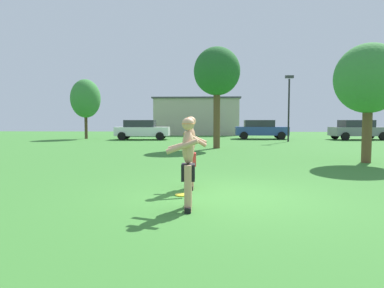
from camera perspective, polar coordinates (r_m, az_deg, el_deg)
The scene contains 12 objects.
ground_plane at distance 7.61m, azimuth 6.01°, elevation -8.36°, with size 80.00×80.00×0.00m, color #38752D.
player_near at distance 8.26m, azimuth -0.13°, elevation -1.07°, with size 0.58×0.64×1.69m.
player_in_black at distance 6.35m, azimuth -0.68°, elevation -2.48°, with size 0.59×0.65×1.67m.
frisbee at distance 7.64m, azimuth -1.64°, elevation -8.19°, with size 0.30×0.30×0.03m, color yellow.
car_gray_near_post at distance 31.41m, azimuth 25.15°, elevation 2.13°, with size 4.45×2.36×1.58m.
car_white_mid_lot at distance 28.93m, azimuth -8.07°, elevation 2.35°, with size 4.34×2.11×1.58m.
car_blue_far_end at distance 30.10m, azimuth 11.02°, elevation 2.37°, with size 4.33×2.08×1.58m.
lamp_post at distance 26.88m, azimuth 15.35°, elevation 6.81°, with size 0.60×0.24×4.81m.
outbuilding_behind_lot at distance 39.07m, azimuth 0.86°, elevation 4.47°, with size 9.03×7.09×3.92m.
tree_left_field at distance 31.12m, azimuth -16.78°, elevation 7.00°, with size 2.47×2.47×4.98m.
tree_right_field at distance 20.18m, azimuth 4.04°, elevation 11.44°, with size 2.59×2.59×5.66m.
tree_behind_players at distance 14.87m, azimuth 26.59°, elevation 9.32°, with size 2.50×2.50×4.44m.
Camera 1 is at (-0.39, -7.42, 1.62)m, focal length 33.10 mm.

